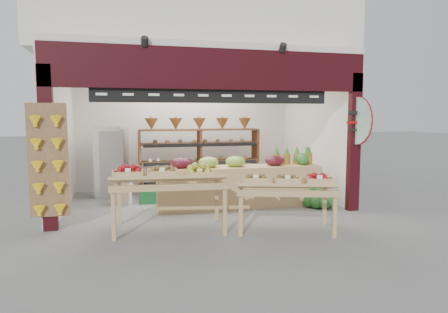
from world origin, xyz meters
TOP-DOWN VIEW (x-y plane):
  - ground at (0.00, 0.00)m, footprint 60.00×60.00m
  - shop_structure at (0.00, 1.61)m, footprint 6.36×5.12m
  - banana_board at (-2.73, -1.17)m, footprint 0.60×0.15m
  - gift_sign at (2.75, -1.15)m, footprint 0.04×0.93m
  - back_shelving at (0.21, 1.53)m, footprint 2.88×0.47m
  - refrigerator at (-1.83, 1.45)m, footprint 0.77×0.77m
  - cardboard_stack at (-1.38, 0.71)m, footprint 0.96×0.69m
  - mid_counter at (0.69, -0.22)m, footprint 3.33×0.73m
  - display_table_left at (-1.00, -1.46)m, footprint 1.87×1.16m
  - display_table_right at (0.93, -1.98)m, footprint 1.73×1.28m
  - watermelon_pile at (2.24, -0.64)m, footprint 0.66×0.63m

SIDE VIEW (x-z plane):
  - ground at x=0.00m, z-range 0.00..0.00m
  - watermelon_pile at x=2.24m, z-range -0.06..0.42m
  - cardboard_stack at x=-1.38m, z-range -0.08..0.54m
  - mid_counter at x=0.69m, z-range -0.07..0.98m
  - display_table_right at x=0.93m, z-range 0.28..1.27m
  - refrigerator at x=-1.83m, z-range 0.00..1.61m
  - display_table_left at x=-1.00m, z-range 0.32..1.44m
  - banana_board at x=-2.73m, z-range 0.22..2.02m
  - back_shelving at x=0.21m, z-range 0.22..2.01m
  - gift_sign at x=2.75m, z-range 1.29..2.21m
  - shop_structure at x=0.00m, z-range 1.22..6.62m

